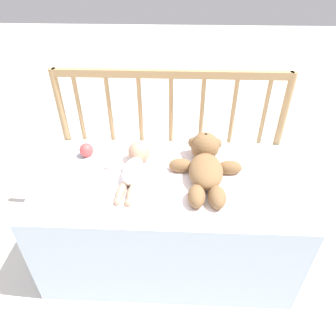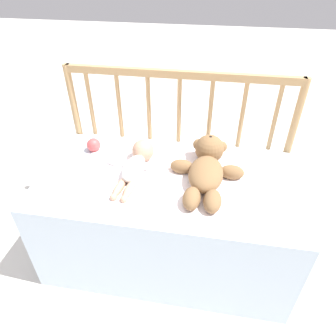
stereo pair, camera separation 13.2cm
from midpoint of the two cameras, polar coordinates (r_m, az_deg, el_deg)
ground_plane at (r=1.72m, az=2.28°, el=-15.50°), size 12.00×12.00×0.00m
crib_mattress at (r=1.52m, az=2.50°, el=-9.62°), size 1.17×0.62×0.51m
crib_rail at (r=1.57m, az=4.49°, el=8.59°), size 1.17×0.04×0.89m
blanket at (r=1.35m, az=3.33°, el=-2.08°), size 0.86×0.55×0.01m
teddy_bear at (r=1.35m, az=10.18°, el=0.11°), size 0.34×0.46×0.14m
baby at (r=1.38m, az=-3.30°, el=0.76°), size 0.31×0.38×0.11m
toy_ball at (r=1.55m, az=-11.65°, el=4.26°), size 0.07×0.07×0.07m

